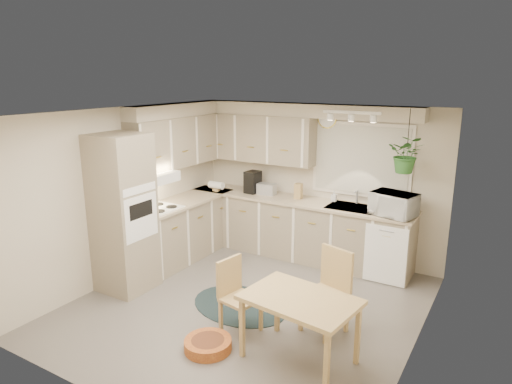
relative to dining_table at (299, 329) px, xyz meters
The scene contains 35 objects.
floor 1.29m from the dining_table, 146.77° to the left, with size 4.20×4.20×0.00m, color #615C56.
ceiling 2.40m from the dining_table, 146.77° to the left, with size 4.20×4.20×0.00m, color white.
wall_back 3.09m from the dining_table, 110.45° to the left, with size 4.00×0.04×2.40m, color beige.
wall_front 1.96m from the dining_table, 126.09° to the right, with size 4.00×0.04×2.40m, color beige.
wall_left 3.23m from the dining_table, 167.40° to the left, with size 0.04×4.20×2.40m, color beige.
wall_right 1.46m from the dining_table, 35.15° to the left, with size 0.04×4.20×2.40m, color beige.
base_cab_left 3.15m from the dining_table, 150.41° to the left, with size 0.60×1.85×0.90m, color gray.
base_cab_back 2.77m from the dining_table, 116.50° to the left, with size 3.60×0.60×0.90m, color gray.
counter_left 3.19m from the dining_table, 150.32° to the left, with size 0.64×1.89×0.04m, color #C0AA8C.
counter_back 2.82m from the dining_table, 116.60° to the left, with size 3.64×0.64×0.04m, color #C0AA8C.
oven_stack 2.82m from the dining_table, behind, with size 0.65×0.65×2.10m, color gray.
wall_oven_face 2.51m from the dining_table, behind, with size 0.02×0.56×0.58m, color white.
upper_cab_left 3.63m from the dining_table, 149.60° to the left, with size 0.35×2.00×0.75m, color gray.
upper_cab_back 3.62m from the dining_table, 128.02° to the left, with size 2.00×0.35×0.75m, color gray.
soffit_left 3.87m from the dining_table, 149.82° to the left, with size 0.30×2.00×0.20m, color beige.
soffit_back 3.50m from the dining_table, 115.18° to the left, with size 3.60×0.30×0.20m, color beige.
cooktop 2.95m from the dining_table, 160.18° to the left, with size 0.52×0.58×0.02m, color white.
range_hood 3.09m from the dining_table, 160.32° to the left, with size 0.40×0.60×0.14m, color white.
window_blinds 3.04m from the dining_table, 96.97° to the left, with size 1.40×0.02×1.00m, color silver.
window_frame 3.05m from the dining_table, 96.95° to the left, with size 1.50×0.02×1.10m, color silver.
sink 2.56m from the dining_table, 97.72° to the left, with size 0.70×0.48×0.10m, color #B3B6BC.
dishwasher_front 2.19m from the dining_table, 83.06° to the left, with size 0.58×0.01×0.83m, color white.
track_light_bar 3.00m from the dining_table, 98.58° to the left, with size 0.80×0.04×0.04m, color white.
wall_clock 3.42m from the dining_table, 107.87° to the left, with size 0.30×0.30×0.03m, color #DCC54D.
dining_table is the anchor object (origin of this frame).
chair_left 0.81m from the dining_table, 168.74° to the left, with size 0.39×0.39×0.84m, color tan.
chair_back 0.64m from the dining_table, 89.24° to the left, with size 0.44×0.44×0.95m, color tan.
braided_rug 1.33m from the dining_table, 150.13° to the left, with size 1.29×0.97×0.01m, color black.
pet_bed 1.00m from the dining_table, 159.65° to the right, with size 0.50×0.50×0.12m, color #C27526.
microwave 2.52m from the dining_table, 83.45° to the left, with size 0.58×0.32×0.40m, color white.
soap_bottle 2.79m from the dining_table, 104.53° to the left, with size 0.08×0.17×0.08m, color white.
hanging_plant 2.79m from the dining_table, 80.57° to the left, with size 0.45×0.50×0.39m, color #2D6628.
coffee_maker 3.30m from the dining_table, 129.34° to the left, with size 0.20×0.25×0.36m, color black.
toaster 3.14m from the dining_table, 125.50° to the left, with size 0.29×0.17×0.18m, color #B3B6BC.
knife_block 2.90m from the dining_table, 115.95° to the left, with size 0.11×0.11×0.24m, color tan.
Camera 1 is at (2.74, -4.41, 2.82)m, focal length 32.00 mm.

